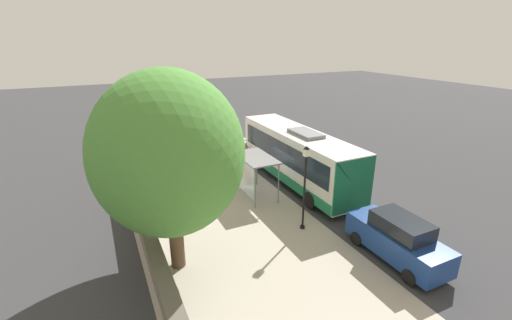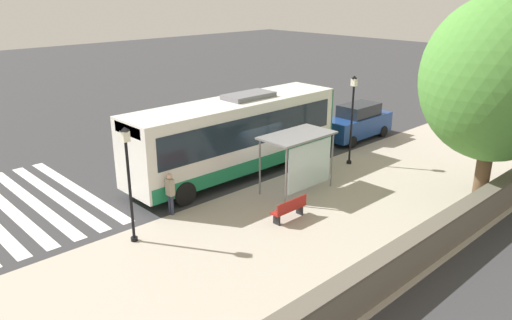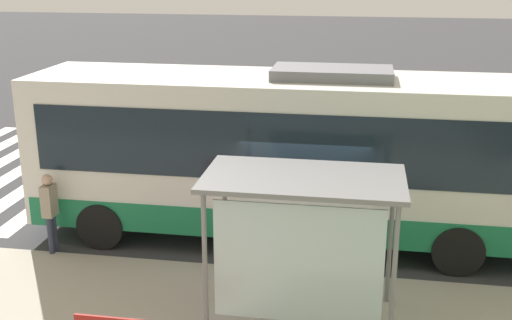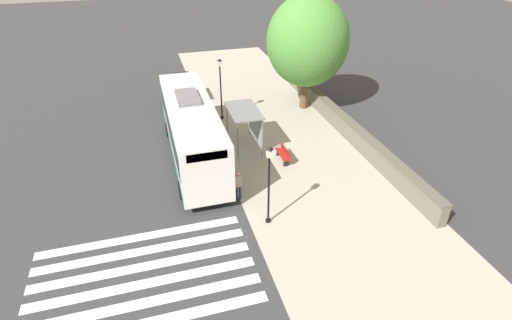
% 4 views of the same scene
% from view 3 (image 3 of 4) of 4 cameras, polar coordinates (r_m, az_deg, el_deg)
% --- Properties ---
extents(ground_plane, '(120.00, 120.00, 0.00)m').
position_cam_3_polar(ground_plane, '(12.73, 3.96, -9.87)').
color(ground_plane, '#353538').
rests_on(ground_plane, ground).
extents(crosswalk_stripes, '(9.00, 5.25, 0.01)m').
position_cam_3_polar(crosswalk_stripes, '(20.02, -21.31, -0.74)').
color(crosswalk_stripes, silver).
rests_on(crosswalk_stripes, ground).
extents(bus, '(2.67, 10.93, 3.75)m').
position_cam_3_polar(bus, '(13.53, 3.15, 0.68)').
color(bus, silver).
rests_on(bus, ground).
extents(bus_shelter, '(1.80, 3.21, 2.54)m').
position_cam_3_polar(bus_shelter, '(10.18, 4.12, -3.97)').
color(bus_shelter, slate).
rests_on(bus_shelter, ground).
extents(pedestrian, '(0.34, 0.23, 1.71)m').
position_cam_3_polar(pedestrian, '(13.74, -17.87, -4.01)').
color(pedestrian, '#2D3347').
rests_on(pedestrian, ground).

